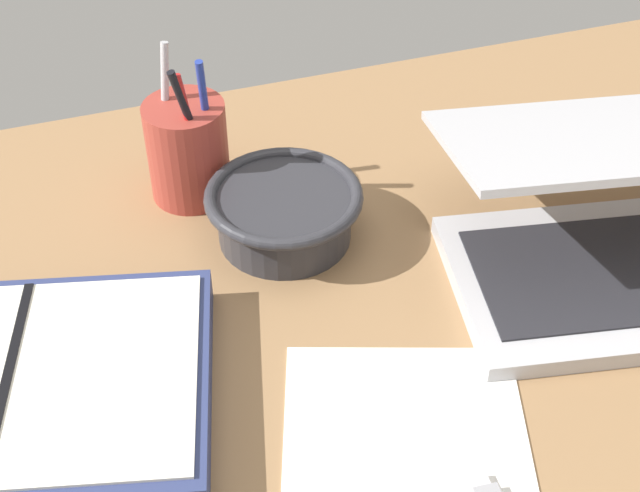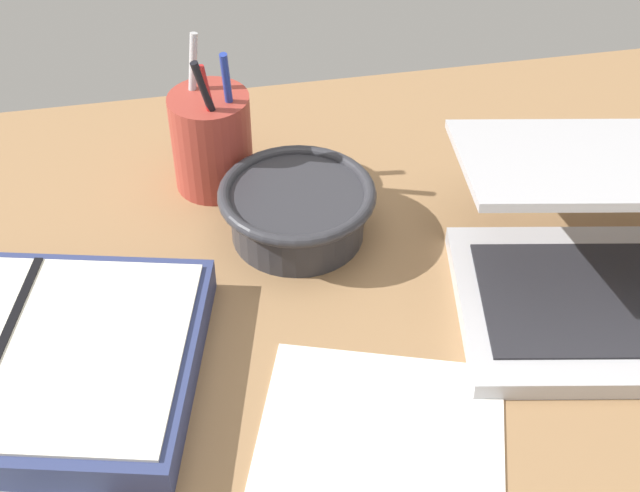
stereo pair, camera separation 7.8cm
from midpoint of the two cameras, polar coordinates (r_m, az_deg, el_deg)
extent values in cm
cube|color=#936D47|center=(77.16, 0.67, -9.47)|extent=(140.00, 100.00, 2.00)
cube|color=#B7B7BC|center=(87.80, 16.43, -2.01)|extent=(35.39, 25.85, 1.80)
cube|color=#232328|center=(87.13, 16.56, -1.53)|extent=(30.55, 19.55, 0.24)
cube|color=#B7B7BC|center=(86.71, 16.00, 6.64)|extent=(35.32, 25.45, 5.70)
cube|color=silver|center=(86.43, 16.09, 6.40)|extent=(32.40, 22.92, 4.74)
cylinder|color=#2D2D33|center=(88.67, -4.83, 1.80)|extent=(13.32, 13.32, 5.14)
torus|color=#2D2D33|center=(87.07, -4.92, 3.10)|extent=(15.67, 15.67, 1.25)
cylinder|color=#9E382D|center=(94.14, -10.85, 5.92)|extent=(8.42, 8.42, 10.75)
cylinder|color=black|center=(90.44, -10.48, 6.99)|extent=(4.27, 1.76, 15.35)
cylinder|color=#233899|center=(91.73, -9.69, 7.61)|extent=(1.56, 2.64, 15.48)
cylinder|color=#B21E1E|center=(90.59, -10.60, 6.74)|extent=(2.66, 1.10, 14.78)
cylinder|color=#B7B7BC|center=(93.48, -12.28, 8.01)|extent=(2.80, 2.78, 15.67)
cube|color=navy|center=(79.25, -21.80, -8.82)|extent=(36.94, 30.59, 3.29)
cube|color=silver|center=(75.81, -16.52, -7.87)|extent=(19.62, 24.38, 0.30)
cube|color=black|center=(77.86, -22.16, -7.89)|extent=(5.94, 20.98, 0.30)
cube|color=white|center=(70.17, 2.50, -15.51)|extent=(27.93, 33.73, 0.16)
cube|color=silver|center=(70.50, 7.06, -14.92)|extent=(1.30, 1.30, 0.60)
camera|label=1|loc=(0.04, -92.87, -2.51)|focal=50.00mm
camera|label=2|loc=(0.04, 87.13, 2.51)|focal=50.00mm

